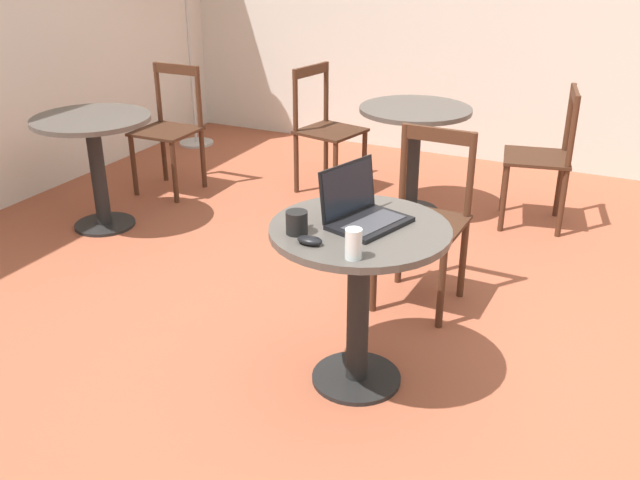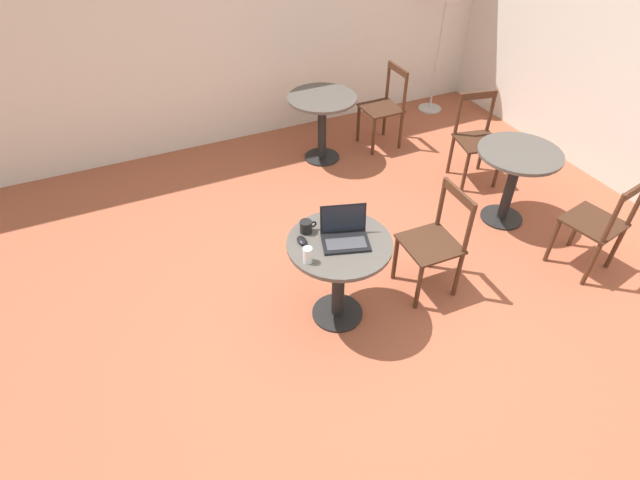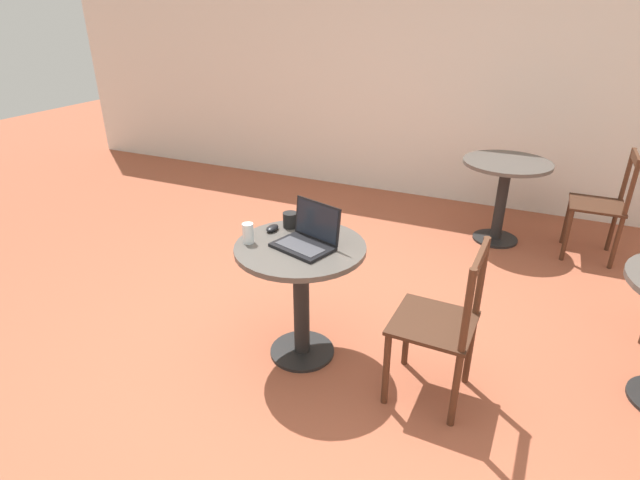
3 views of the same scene
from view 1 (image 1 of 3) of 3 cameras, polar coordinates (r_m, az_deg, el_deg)
The scene contains 12 objects.
ground_plane at distance 3.18m, azimuth 7.47°, elevation -11.01°, with size 16.00×16.00×0.00m, color #9E5138.
cafe_table_near at distance 2.88m, azimuth 3.14°, elevation -2.28°, with size 0.72×0.72×0.72m.
cafe_table_mid at distance 4.73m, azimuth 7.53°, elevation 8.32°, with size 0.72×0.72×0.72m.
cafe_table_far at distance 4.67m, azimuth -17.59°, elevation 7.20°, with size 0.72×0.72×0.72m.
chair_near_right at distance 3.60m, azimuth 8.38°, elevation 1.54°, with size 0.41×0.41×0.89m.
chair_mid_back at distance 5.14m, azimuth 0.47°, elevation 8.77°, with size 0.48×0.48×0.89m.
chair_mid_front at distance 4.73m, azimuth 17.45°, elevation 6.27°, with size 0.47×0.47×0.89m.
chair_far_right at distance 5.26m, azimuth -11.94°, elevation 8.61°, with size 0.40×0.40×0.89m.
laptop at distance 2.82m, azimuth 3.44°, elevation 2.26°, with size 0.37×0.32×0.23m.
mouse at distance 2.64m, azimuth -0.82°, elevation -0.02°, with size 0.06×0.10×0.03m.
mug at distance 2.72m, azimuth -1.85°, elevation 1.43°, with size 0.12×0.08×0.09m.
drinking_glass at distance 2.52m, azimuth 2.70°, elevation -0.31°, with size 0.06×0.06×0.11m.
Camera 1 is at (-2.49, -0.74, 1.83)m, focal length 40.00 mm.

